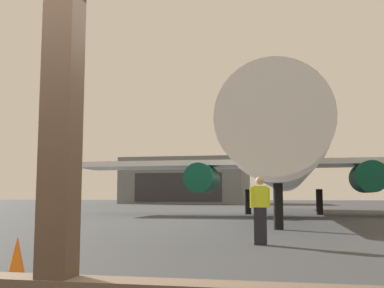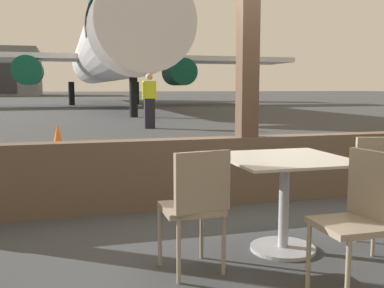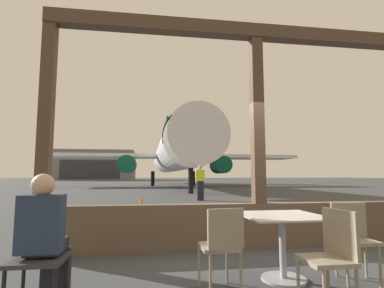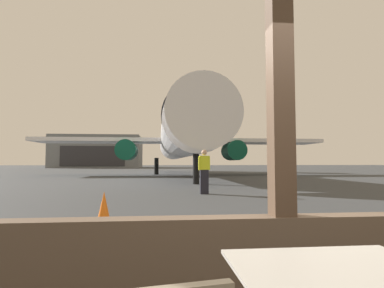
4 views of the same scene
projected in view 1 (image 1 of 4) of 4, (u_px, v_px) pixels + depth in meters
ground_plane at (274, 210)px, 41.66m from camera, size 220.00×220.00×0.00m
window_frame at (60, 178)px, 2.88m from camera, size 7.26×0.24×3.95m
airplane at (282, 159)px, 30.66m from camera, size 28.27×34.23×10.69m
ground_crew_worker at (260, 209)px, 12.01m from camera, size 0.50×0.34×1.74m
traffic_cone at (17, 266)px, 6.01m from camera, size 0.36×0.36×0.72m
distant_hangar at (188, 182)px, 82.84m from camera, size 20.47×16.42×7.69m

